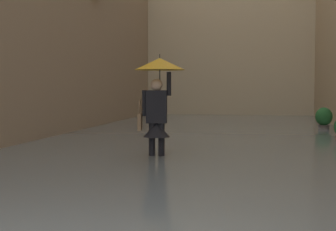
{
  "coord_description": "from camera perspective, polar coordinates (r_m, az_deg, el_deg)",
  "views": [
    {
      "loc": [
        -1.41,
        2.77,
        1.47
      ],
      "look_at": [
        0.19,
        -6.02,
        0.98
      ],
      "focal_mm": 53.67,
      "sensor_mm": 36.0,
      "label": 1
    }
  ],
  "objects": [
    {
      "name": "ground_plane",
      "position": [
        13.47,
        4.24,
        -3.15
      ],
      "size": [
        60.0,
        60.0,
        0.0
      ],
      "primitive_type": "plane",
      "color": "gray"
    },
    {
      "name": "flood_water",
      "position": [
        13.46,
        4.24,
        -2.71
      ],
      "size": [
        8.62,
        27.1,
        0.21
      ],
      "primitive_type": "cube",
      "color": "slate",
      "rests_on": "ground_plane"
    },
    {
      "name": "building_facade_far",
      "position": [
        25.12,
        7.11,
        12.07
      ],
      "size": [
        11.42,
        1.8,
        10.78
      ],
      "primitive_type": "cube",
      "color": "beige",
      "rests_on": "ground_plane"
    },
    {
      "name": "person_wading",
      "position": [
        9.35,
        -1.15,
        2.87
      ],
      "size": [
        0.95,
        0.95,
        2.1
      ],
      "color": "black",
      "rests_on": "ground_plane"
    },
    {
      "name": "potted_plant_far_left",
      "position": [
        16.44,
        17.28,
        -0.4
      ],
      "size": [
        0.52,
        0.52,
        0.87
      ],
      "color": "#66605B",
      "rests_on": "ground_plane"
    }
  ]
}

